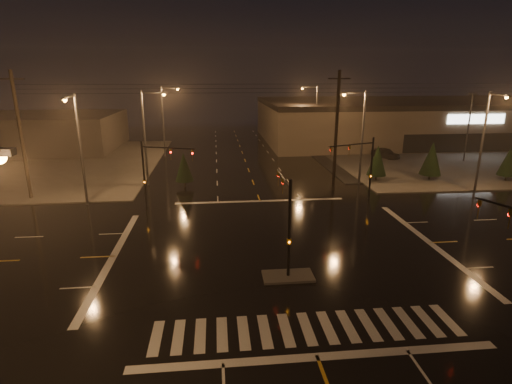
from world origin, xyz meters
TOP-DOWN VIEW (x-y plane):
  - ground at (0.00, 0.00)m, footprint 140.00×140.00m
  - sidewalk_ne at (30.00, 30.00)m, footprint 36.00×36.00m
  - sidewalk_nw at (-30.00, 30.00)m, footprint 36.00×36.00m
  - median_island at (0.00, -4.00)m, footprint 3.00×1.60m
  - crosswalk at (0.00, -9.00)m, footprint 15.00×2.60m
  - stop_bar_near at (0.00, -11.00)m, footprint 16.00×0.50m
  - stop_bar_far at (0.00, 11.00)m, footprint 16.00×0.50m
  - parking_lot at (35.00, 28.00)m, footprint 50.00×24.00m
  - retail_building at (35.00, 45.99)m, footprint 60.20×28.30m
  - commercial_block at (-35.00, 42.00)m, footprint 30.00×18.00m
  - signal_mast_median at (0.00, -3.07)m, footprint 0.25×4.59m
  - signal_mast_ne at (9.50, 10.14)m, footprint 4.84×1.86m
  - signal_mast_nw at (-9.50, 10.14)m, footprint 4.84×1.86m
  - streetlight_1 at (-11.18, 18.00)m, footprint 2.77×0.32m
  - streetlight_2 at (-11.18, 34.00)m, footprint 2.77×0.32m
  - streetlight_3 at (11.18, 16.00)m, footprint 2.77×0.32m
  - streetlight_4 at (11.18, 36.00)m, footprint 2.77×0.32m
  - streetlight_5 at (-16.00, 11.18)m, footprint 0.32×2.77m
  - streetlight_6 at (22.00, 11.18)m, footprint 0.32×2.77m
  - utility_pole_0 at (-22.00, 14.00)m, footprint 2.20×0.32m
  - utility_pole_1 at (8.00, 14.00)m, footprint 2.20×0.32m
  - conifer_0 at (13.88, 17.15)m, footprint 2.15×2.15m
  - conifer_1 at (20.04, 16.81)m, footprint 2.36×2.36m
  - conifer_2 at (28.38, 15.53)m, footprint 2.03×2.03m
  - conifer_3 at (-7.45, 16.72)m, footprint 1.93×1.93m
  - car_parked at (20.23, 29.44)m, footprint 3.46×4.75m

SIDE VIEW (x-z plane):
  - ground at x=0.00m, z-range 0.00..0.00m
  - crosswalk at x=0.00m, z-range 0.00..0.01m
  - stop_bar_near at x=0.00m, z-range 0.00..0.01m
  - stop_bar_far at x=0.00m, z-range 0.00..0.01m
  - parking_lot at x=35.00m, z-range 0.00..0.08m
  - sidewalk_ne at x=30.00m, z-range 0.00..0.12m
  - sidewalk_nw at x=-30.00m, z-range 0.00..0.12m
  - median_island at x=0.00m, z-range 0.00..0.15m
  - car_parked at x=20.23m, z-range 0.00..1.50m
  - conifer_3 at x=-7.45m, z-range 0.35..4.06m
  - conifer_2 at x=28.38m, z-range 0.35..4.22m
  - conifer_0 at x=13.88m, z-range 0.35..4.41m
  - conifer_1 at x=20.04m, z-range 0.35..4.74m
  - commercial_block at x=-35.00m, z-range 0.00..5.60m
  - signal_mast_median at x=0.00m, z-range 0.75..6.75m
  - signal_mast_ne at x=9.50m, z-range 0.79..6.79m
  - signal_mast_nw at x=-9.50m, z-range 0.79..6.79m
  - retail_building at x=35.00m, z-range 0.24..7.44m
  - streetlight_1 at x=-11.18m, z-range 0.80..10.80m
  - streetlight_2 at x=-11.18m, z-range 0.80..10.80m
  - streetlight_3 at x=11.18m, z-range 0.80..10.80m
  - streetlight_4 at x=11.18m, z-range 0.80..10.80m
  - streetlight_5 at x=-16.00m, z-range 0.80..10.80m
  - streetlight_6 at x=22.00m, z-range 0.80..10.80m
  - utility_pole_0 at x=-22.00m, z-range 0.13..12.13m
  - utility_pole_1 at x=8.00m, z-range 0.13..12.13m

